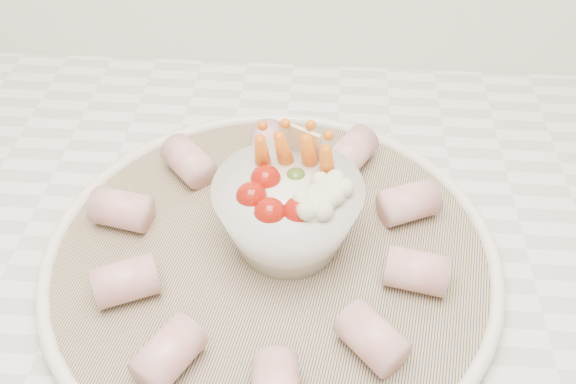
{
  "coord_description": "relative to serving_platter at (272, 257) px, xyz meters",
  "views": [
    {
      "loc": [
        0.21,
        1.08,
        1.35
      ],
      "look_at": [
        0.19,
        1.45,
        0.99
      ],
      "focal_mm": 40.0,
      "sensor_mm": 36.0,
      "label": 1
    }
  ],
  "objects": [
    {
      "name": "serving_platter",
      "position": [
        0.0,
        0.0,
        0.0
      ],
      "size": [
        0.45,
        0.45,
        0.02
      ],
      "color": "navy",
      "rests_on": "kitchen_counter"
    },
    {
      "name": "veggie_bowl",
      "position": [
        0.01,
        0.02,
        0.04
      ],
      "size": [
        0.12,
        0.12,
        0.1
      ],
      "color": "silver",
      "rests_on": "serving_platter"
    },
    {
      "name": "cured_meat_rolls",
      "position": [
        -0.0,
        0.0,
        0.02
      ],
      "size": [
        0.31,
        0.31,
        0.03
      ],
      "color": "#BA5564",
      "rests_on": "serving_platter"
    }
  ]
}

